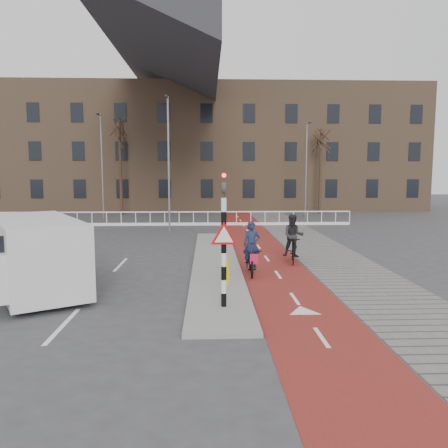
{
  "coord_description": "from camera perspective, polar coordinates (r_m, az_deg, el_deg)",
  "views": [
    {
      "loc": [
        -1.02,
        -13.24,
        3.64
      ],
      "look_at": [
        -0.33,
        5.0,
        1.5
      ],
      "focal_mm": 35.0,
      "sensor_mm": 36.0,
      "label": 1
    }
  ],
  "objects": [
    {
      "name": "curb_island",
      "position": [
        17.62,
        -1.08,
        -5.04
      ],
      "size": [
        1.8,
        16.0,
        0.12
      ],
      "primitive_type": "cube",
      "color": "gray",
      "rests_on": "ground"
    },
    {
      "name": "railing",
      "position": [
        30.69,
        -9.61,
        0.36
      ],
      "size": [
        28.0,
        0.1,
        0.99
      ],
      "color": "silver",
      "rests_on": "ground"
    },
    {
      "name": "bike_lane",
      "position": [
        23.66,
        3.98,
        -2.17
      ],
      "size": [
        2.5,
        60.0,
        0.01
      ],
      "primitive_type": "cube",
      "color": "maroon",
      "rests_on": "ground"
    },
    {
      "name": "streetlight_near",
      "position": [
        27.28,
        -7.23,
        7.64
      ],
      "size": [
        0.12,
        0.12,
        8.24
      ],
      "primitive_type": "cylinder",
      "color": "slate",
      "rests_on": "ground"
    },
    {
      "name": "van",
      "position": [
        14.58,
        -23.22,
        -3.54
      ],
      "size": [
        4.42,
        5.61,
        2.26
      ],
      "rotation": [
        0.0,
        0.0,
        0.51
      ],
      "color": "silver",
      "rests_on": "ground"
    },
    {
      "name": "cyclist_far",
      "position": [
        17.93,
        9.03,
        -2.44
      ],
      "size": [
        0.94,
        1.89,
        1.97
      ],
      "rotation": [
        0.0,
        0.0,
        -0.18
      ],
      "color": "black",
      "rests_on": "bike_lane"
    },
    {
      "name": "streetlight_right",
      "position": [
        36.71,
        10.67,
        6.94
      ],
      "size": [
        0.12,
        0.12,
        7.75
      ],
      "primitive_type": "cylinder",
      "color": "slate",
      "rests_on": "ground"
    },
    {
      "name": "traffic_signal",
      "position": [
        11.35,
        -0.02,
        -1.68
      ],
      "size": [
        0.8,
        0.8,
        3.68
      ],
      "color": "black",
      "rests_on": "curb_island"
    },
    {
      "name": "townhouse_row",
      "position": [
        45.48,
        -4.76,
        11.93
      ],
      "size": [
        46.0,
        10.0,
        15.9
      ],
      "color": "#7F6047",
      "rests_on": "ground"
    },
    {
      "name": "ground",
      "position": [
        13.77,
        2.18,
        -8.65
      ],
      "size": [
        120.0,
        120.0,
        0.0
      ],
      "primitive_type": "plane",
      "color": "#38383A",
      "rests_on": "ground"
    },
    {
      "name": "tree_right",
      "position": [
        40.23,
        12.49,
        6.7
      ],
      "size": [
        0.26,
        0.26,
        7.51
      ],
      "primitive_type": "cylinder",
      "color": "black",
      "rests_on": "ground"
    },
    {
      "name": "bollard",
      "position": [
        13.9,
        0.48,
        -6.22
      ],
      "size": [
        0.12,
        0.12,
        0.83
      ],
      "primitive_type": "cylinder",
      "color": "gold",
      "rests_on": "curb_island"
    },
    {
      "name": "streetlight_left",
      "position": [
        35.98,
        -15.63,
        7.18
      ],
      "size": [
        0.12,
        0.12,
        8.2
      ],
      "primitive_type": "cylinder",
      "color": "slate",
      "rests_on": "ground"
    },
    {
      "name": "cyclist_near",
      "position": [
        15.71,
        3.62,
        -4.31
      ],
      "size": [
        0.72,
        1.85,
        1.91
      ],
      "rotation": [
        0.0,
        0.0,
        -0.05
      ],
      "color": "black",
      "rests_on": "bike_lane"
    },
    {
      "name": "tree_mid",
      "position": [
        38.91,
        -13.36,
        7.27
      ],
      "size": [
        0.25,
        0.25,
        8.32
      ],
      "primitive_type": "cylinder",
      "color": "black",
      "rests_on": "ground"
    },
    {
      "name": "sidewalk",
      "position": [
        24.12,
        10.61,
        -2.1
      ],
      "size": [
        3.0,
        60.0,
        0.01
      ],
      "primitive_type": "cube",
      "color": "slate",
      "rests_on": "ground"
    }
  ]
}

